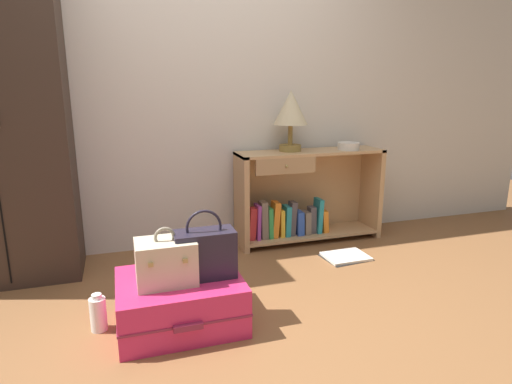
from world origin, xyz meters
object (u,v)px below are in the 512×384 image
Objects in this scene: bowl at (348,146)px; open_book_on_floor at (346,257)px; handbag at (205,253)px; bookshelf at (302,199)px; train_case at (166,261)px; table_lamp at (291,111)px; suitcase_large at (180,301)px; bottle at (98,313)px.

open_book_on_floor is at bearing -117.39° from bowl.
handbag is 1.34m from open_book_on_floor.
open_book_on_floor is (0.16, -0.46, -0.33)m from bookshelf.
open_book_on_floor is at bearing 22.72° from train_case.
table_lamp reaches higher than open_book_on_floor.
bowl is 0.58× the size of train_case.
suitcase_large is (-1.03, -1.02, -0.92)m from table_lamp.
handbag is (-1.37, -0.97, -0.38)m from bowl.
table_lamp is 1.57× the size of train_case.
train_case is 0.46m from bottle.
suitcase_large is 2.17× the size of train_case.
table_lamp is 0.56m from bowl.
table_lamp is 1.71m from suitcase_large.
table_lamp reaches higher than handbag.
bowl is at bearing 24.70° from bottle.
bottle is at bearing 170.95° from handbag.
suitcase_large is at bearing 171.49° from handbag.
bowl is 0.27× the size of suitcase_large.
bowl is 1.89m from suitcase_large.
table_lamp is 0.72× the size of suitcase_large.
bottle is at bearing 164.42° from train_case.
table_lamp reaches higher than bookshelf.
train_case is at bearing -157.28° from open_book_on_floor.
handbag reaches higher than open_book_on_floor.
bookshelf is 1.53m from suitcase_large.
train_case is at bearing -136.23° from table_lamp.
bookshelf is 0.56m from bowl.
suitcase_large is at bearing 24.53° from train_case.
train_case is (-0.07, -0.03, 0.24)m from suitcase_large.
table_lamp is 1.52m from handbag.
train_case is 0.81× the size of handbag.
bookshelf is at bearing -8.34° from table_lamp.
table_lamp is at bearing 171.58° from bowl.
handbag reaches higher than suitcase_large.
bottle is 1.77m from open_book_on_floor.
bowl is at bearing 31.95° from train_case.
bottle is at bearing -146.57° from table_lamp.
suitcase_large reaches higher than bottle.
table_lamp is at bearing 171.66° from bookshelf.
bookshelf is 1.83m from bottle.
bookshelf is 3.99× the size of train_case.
bowl is 1.72m from handbag.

